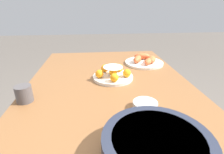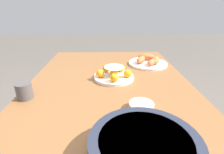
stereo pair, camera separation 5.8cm
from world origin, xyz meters
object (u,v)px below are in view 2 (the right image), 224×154
object	(u,v)px
serving_bowl	(144,149)
seafood_platter	(148,62)
dining_table	(110,107)
sauce_bowl	(141,106)
cup_near	(24,91)
cake_plate	(114,74)

from	to	relation	value
serving_bowl	seafood_platter	bearing A→B (deg)	166.81
dining_table	sauce_bowl	bearing A→B (deg)	35.73
cup_near	sauce_bowl	bearing A→B (deg)	77.84
serving_bowl	cup_near	size ratio (longest dim) A/B	4.04
dining_table	cup_near	xyz separation A→B (m)	(0.06, -0.38, 0.13)
cake_plate	cup_near	xyz separation A→B (m)	(0.21, -0.40, 0.01)
sauce_bowl	cup_near	bearing A→B (deg)	-102.16
sauce_bowl	dining_table	bearing A→B (deg)	-144.27
dining_table	seafood_platter	size ratio (longest dim) A/B	5.47
sauce_bowl	seafood_platter	distance (m)	0.57
sauce_bowl	cup_near	size ratio (longest dim) A/B	1.35
dining_table	sauce_bowl	xyz separation A→B (m)	(0.17, 0.12, 0.11)
serving_bowl	sauce_bowl	bearing A→B (deg)	171.06
seafood_platter	cup_near	bearing A→B (deg)	-55.67
cake_plate	cup_near	size ratio (longest dim) A/B	3.07
cake_plate	seafood_platter	bearing A→B (deg)	133.71
serving_bowl	seafood_platter	size ratio (longest dim) A/B	1.13
seafood_platter	cup_near	xyz separation A→B (m)	(0.44, -0.65, 0.02)
serving_bowl	seafood_platter	world-z (taller)	serving_bowl
dining_table	sauce_bowl	size ratio (longest dim) A/B	14.50
cake_plate	seafood_platter	xyz separation A→B (m)	(-0.23, 0.24, -0.00)
dining_table	serving_bowl	distance (m)	0.44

